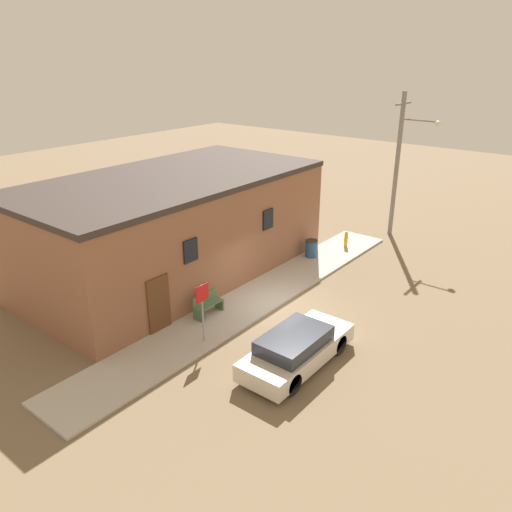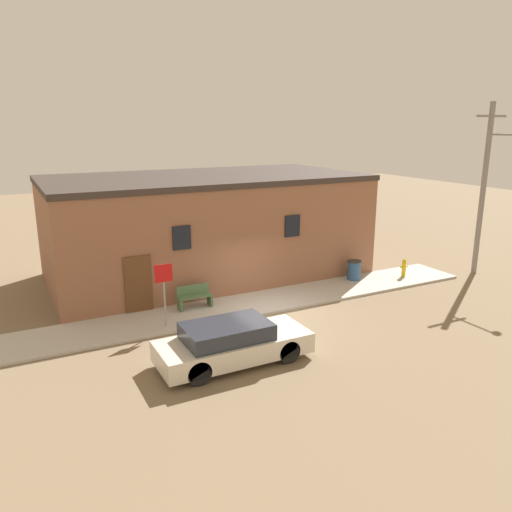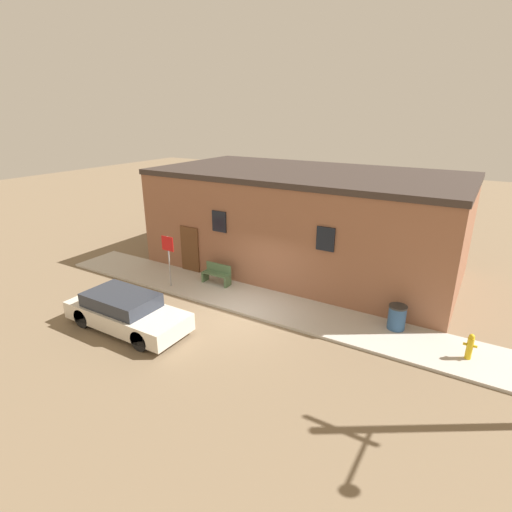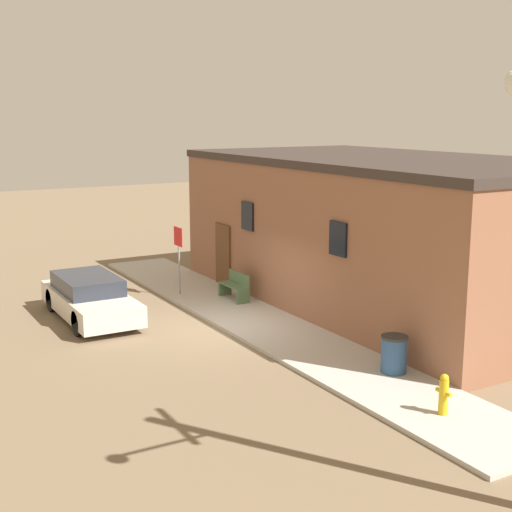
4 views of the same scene
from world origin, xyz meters
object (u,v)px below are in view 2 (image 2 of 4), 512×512
object	(u,v)px
trash_bin	(354,270)
utility_pole	(487,184)
bench	(194,297)
parked_car	(232,343)
stop_sign	(164,284)
fire_hydrant	(404,268)

from	to	relation	value
trash_bin	utility_pole	bearing A→B (deg)	-16.03
bench	parked_car	xyz separation A→B (m)	(-0.53, -4.52, 0.10)
stop_sign	bench	world-z (taller)	stop_sign
fire_hydrant	parked_car	world-z (taller)	parked_car
fire_hydrant	stop_sign	bearing A→B (deg)	-176.95
fire_hydrant	utility_pole	xyz separation A→B (m)	(3.60, -0.99, 3.68)
fire_hydrant	parked_car	distance (m)	11.02
stop_sign	trash_bin	xyz separation A→B (m)	(9.03, 1.30, -1.09)
fire_hydrant	bench	distance (m)	9.80
trash_bin	utility_pole	world-z (taller)	utility_pole
stop_sign	utility_pole	size ratio (longest dim) A/B	0.28
stop_sign	utility_pole	bearing A→B (deg)	-1.49
bench	trash_bin	world-z (taller)	same
bench	utility_pole	xyz separation A→B (m)	(13.38, -1.64, 3.69)
bench	utility_pole	world-z (taller)	utility_pole
trash_bin	utility_pole	size ratio (longest dim) A/B	0.11
fire_hydrant	utility_pole	bearing A→B (deg)	-15.41
trash_bin	stop_sign	bearing A→B (deg)	-171.83
bench	parked_car	bearing A→B (deg)	-96.75
bench	parked_car	world-z (taller)	parked_car
stop_sign	utility_pole	distance (m)	15.12
bench	utility_pole	size ratio (longest dim) A/B	0.17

